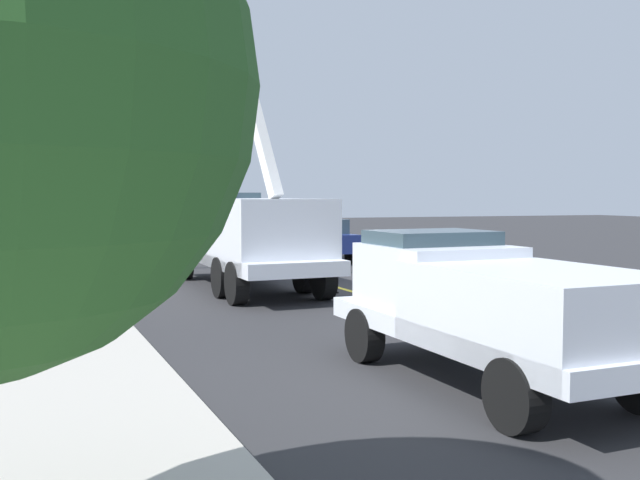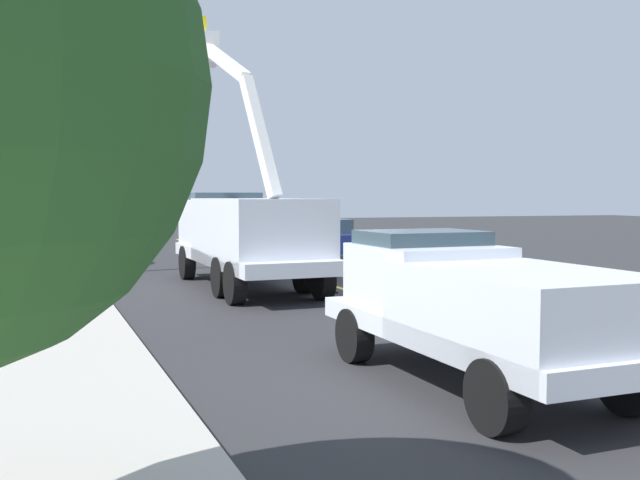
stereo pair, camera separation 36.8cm
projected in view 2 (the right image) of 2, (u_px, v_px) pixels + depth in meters
ground at (349, 291)px, 19.71m from camera, size 120.00×120.00×0.00m
sidewalk_far_side at (28, 305)px, 16.68m from camera, size 60.11×7.23×0.12m
lane_centre_stripe at (349, 291)px, 19.71m from camera, size 49.92×3.19×0.01m
utility_bucket_truck at (245, 230)px, 20.27m from camera, size 8.34×2.99×7.76m
service_pickup_truck at (475, 304)px, 9.83m from camera, size 5.72×2.46×2.06m
passing_minivan at (317, 237)px, 28.57m from camera, size 4.91×2.19×1.69m
traffic_cone_mid_front at (474, 311)px, 13.57m from camera, size 0.40×0.40×0.86m
traffic_cone_mid_rear at (329, 278)px, 19.26m from camera, size 0.40×0.40×0.79m
traffic_cone_trailing at (271, 259)px, 24.96m from camera, size 0.40×0.40×0.79m
traffic_signal_mast at (61, 80)px, 21.48m from camera, size 6.00×0.77×8.61m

